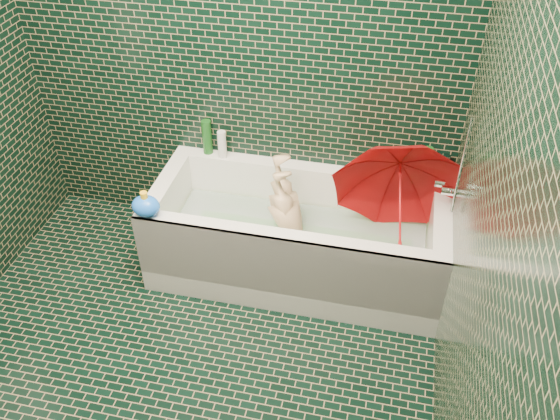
% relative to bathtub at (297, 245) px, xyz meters
% --- Properties ---
extents(floor, '(2.80, 2.80, 0.00)m').
position_rel_bathtub_xyz_m(floor, '(-0.45, -1.01, -0.21)').
color(floor, black).
rests_on(floor, ground).
extents(wall_back, '(2.80, 0.00, 2.80)m').
position_rel_bathtub_xyz_m(wall_back, '(-0.45, 0.39, 1.04)').
color(wall_back, black).
rests_on(wall_back, floor).
extents(wall_right, '(0.00, 2.80, 2.80)m').
position_rel_bathtub_xyz_m(wall_right, '(0.85, -1.01, 1.04)').
color(wall_right, black).
rests_on(wall_right, floor).
extents(bathtub, '(1.70, 0.75, 0.55)m').
position_rel_bathtub_xyz_m(bathtub, '(0.00, 0.00, 0.00)').
color(bathtub, white).
rests_on(bathtub, floor).
extents(bath_mat, '(1.35, 0.47, 0.01)m').
position_rel_bathtub_xyz_m(bath_mat, '(0.00, 0.02, -0.06)').
color(bath_mat, '#48D129').
rests_on(bath_mat, bathtub).
extents(water, '(1.48, 0.53, 0.00)m').
position_rel_bathtub_xyz_m(water, '(0.00, 0.02, 0.09)').
color(water, silver).
rests_on(water, bathtub).
extents(faucet, '(0.18, 0.19, 0.55)m').
position_rel_bathtub_xyz_m(faucet, '(0.81, 0.01, 0.56)').
color(faucet, silver).
rests_on(faucet, wall_right).
extents(child, '(0.97, 0.48, 0.35)m').
position_rel_bathtub_xyz_m(child, '(-0.04, 0.03, 0.10)').
color(child, '#D3AE83').
rests_on(child, bathtub).
extents(umbrella, '(0.86, 0.94, 0.94)m').
position_rel_bathtub_xyz_m(umbrella, '(0.56, -0.02, 0.40)').
color(umbrella, red).
rests_on(umbrella, bathtub).
extents(soap_bottle_a, '(0.10, 0.11, 0.24)m').
position_rel_bathtub_xyz_m(soap_bottle_a, '(0.80, 0.34, 0.34)').
color(soap_bottle_a, white).
rests_on(soap_bottle_a, bathtub).
extents(soap_bottle_b, '(0.11, 0.11, 0.19)m').
position_rel_bathtub_xyz_m(soap_bottle_b, '(0.76, 0.34, 0.34)').
color(soap_bottle_b, '#461C6C').
rests_on(soap_bottle_b, bathtub).
extents(soap_bottle_c, '(0.13, 0.13, 0.15)m').
position_rel_bathtub_xyz_m(soap_bottle_c, '(0.63, 0.32, 0.34)').
color(soap_bottle_c, '#154B17').
rests_on(soap_bottle_c, bathtub).
extents(bottle_right_tall, '(0.06, 0.06, 0.24)m').
position_rel_bathtub_xyz_m(bottle_right_tall, '(0.68, 0.32, 0.46)').
color(bottle_right_tall, '#154B17').
rests_on(bottle_right_tall, bathtub).
extents(bottle_right_pump, '(0.07, 0.07, 0.19)m').
position_rel_bathtub_xyz_m(bottle_right_pump, '(0.78, 0.35, 0.43)').
color(bottle_right_pump, silver).
rests_on(bottle_right_pump, bathtub).
extents(bottle_left_tall, '(0.06, 0.06, 0.22)m').
position_rel_bathtub_xyz_m(bottle_left_tall, '(-0.64, 0.36, 0.45)').
color(bottle_left_tall, '#154B17').
rests_on(bottle_left_tall, bathtub).
extents(bottle_left_short, '(0.06, 0.06, 0.18)m').
position_rel_bathtub_xyz_m(bottle_left_short, '(-0.54, 0.33, 0.43)').
color(bottle_left_short, white).
rests_on(bottle_left_short, bathtub).
extents(rubber_duck, '(0.11, 0.07, 0.09)m').
position_rel_bathtub_xyz_m(rubber_duck, '(0.47, 0.35, 0.38)').
color(rubber_duck, yellow).
rests_on(rubber_duck, bathtub).
extents(bath_toy, '(0.16, 0.14, 0.15)m').
position_rel_bathtub_xyz_m(bath_toy, '(-0.77, -0.32, 0.41)').
color(bath_toy, '#1B68FA').
rests_on(bath_toy, bathtub).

